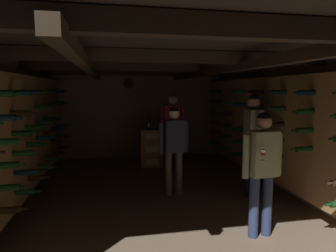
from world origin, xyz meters
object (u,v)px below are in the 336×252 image
(person_guest_near_right, at_px, (262,163))
(person_guest_mid_right, at_px, (253,135))
(display_bottle, at_px, (148,123))
(person_guest_far_right, at_px, (173,124))
(wine_crate_stack, at_px, (151,148))
(person_host_center, at_px, (174,143))

(person_guest_near_right, xyz_separation_m, person_guest_mid_right, (0.51, 1.26, 0.14))
(person_guest_near_right, bearing_deg, display_bottle, 104.06)
(person_guest_near_right, xyz_separation_m, person_guest_far_right, (-0.45, 3.10, 0.13))
(wine_crate_stack, height_order, display_bottle, display_bottle)
(display_bottle, bearing_deg, person_guest_far_right, -51.18)
(wine_crate_stack, xyz_separation_m, person_guest_mid_right, (1.38, -2.39, 0.62))
(person_guest_mid_right, bearing_deg, person_host_center, 163.34)
(person_host_center, bearing_deg, display_bottle, 94.84)
(display_bottle, height_order, person_guest_far_right, person_guest_far_right)
(wine_crate_stack, relative_size, person_guest_near_right, 0.58)
(person_host_center, relative_size, person_guest_mid_right, 0.88)
(display_bottle, xyz_separation_m, person_host_center, (0.17, -2.05, -0.11))
(person_guest_far_right, relative_size, person_guest_mid_right, 0.99)
(person_guest_near_right, bearing_deg, person_host_center, 114.64)
(person_host_center, distance_m, person_guest_mid_right, 1.32)
(person_guest_mid_right, bearing_deg, display_bottle, 120.56)
(wine_crate_stack, height_order, person_guest_near_right, person_guest_near_right)
(wine_crate_stack, height_order, person_guest_mid_right, person_guest_mid_right)
(wine_crate_stack, xyz_separation_m, person_host_center, (0.11, -2.01, 0.47))
(display_bottle, relative_size, person_guest_near_right, 0.22)
(display_bottle, bearing_deg, wine_crate_stack, -33.17)
(person_host_center, relative_size, person_guest_near_right, 0.99)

